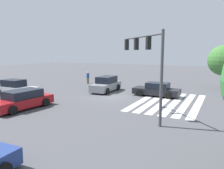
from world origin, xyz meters
TOP-DOWN VIEW (x-y plane):
  - ground_plane at (0.00, 0.00)m, footprint 112.25×112.25m
  - crosswalk_markings at (0.00, -5.79)m, footprint 9.41×5.35m
  - traffic_signal_mast at (-5.23, -5.23)m, footprint 4.30×4.30m
  - car_0 at (2.18, 1.88)m, footprint 4.71×2.15m
  - car_1 at (2.20, -3.99)m, footprint 2.08×4.67m
  - car_2 at (-3.97, 9.31)m, footprint 2.10×4.75m
  - car_3 at (-7.57, 4.08)m, footprint 4.99×2.45m
  - pedestrian at (6.35, 7.11)m, footprint 0.42×0.40m
  - tree_corner_a at (10.62, -9.84)m, footprint 3.71×3.71m
  - fire_hydrant at (7.11, 6.27)m, footprint 0.22×0.22m

SIDE VIEW (x-z plane):
  - ground_plane at x=0.00m, z-range 0.00..0.00m
  - crosswalk_markings at x=0.00m, z-range 0.00..0.01m
  - fire_hydrant at x=7.11m, z-range 0.00..0.86m
  - car_1 at x=2.20m, z-range -0.05..1.34m
  - car_3 at x=-7.57m, z-range -0.03..1.47m
  - car_2 at x=-3.97m, z-range -0.08..1.53m
  - car_0 at x=2.18m, z-range -0.05..1.66m
  - pedestrian at x=6.35m, z-range 0.10..1.80m
  - tree_corner_a at x=10.62m, z-range 0.79..6.09m
  - traffic_signal_mast at x=-5.23m, z-range 1.40..7.15m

